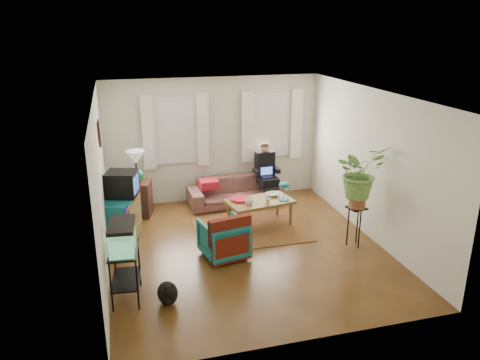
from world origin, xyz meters
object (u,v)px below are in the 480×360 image
object	(u,v)px
armchair	(223,237)
plant_stand	(355,226)
sofa	(235,187)
aquarium_stand	(126,274)
coffee_table	(260,213)
side_table	(139,198)
dresser	(122,220)

from	to	relation	value
armchair	plant_stand	xyz separation A→B (m)	(2.25, -0.20, 0.00)
sofa	aquarium_stand	xyz separation A→B (m)	(-2.33, -3.06, -0.00)
armchair	coffee_table	distance (m)	1.40
sofa	aquarium_stand	bearing A→B (deg)	-129.85
armchair	coffee_table	size ratio (longest dim) A/B	0.58
side_table	dresser	bearing A→B (deg)	-106.90
sofa	coffee_table	xyz separation A→B (m)	(0.18, -1.17, -0.13)
dresser	plant_stand	distance (m)	4.00
sofa	plant_stand	world-z (taller)	sofa
sofa	side_table	world-z (taller)	sofa
armchair	coffee_table	xyz separation A→B (m)	(0.94, 1.03, -0.10)
armchair	plant_stand	world-z (taller)	plant_stand
dresser	armchair	world-z (taller)	dresser
aquarium_stand	coffee_table	xyz separation A→B (m)	(2.51, 1.88, -0.13)
coffee_table	dresser	bearing A→B (deg)	171.05
aquarium_stand	plant_stand	xyz separation A→B (m)	(3.82, 0.65, -0.03)
aquarium_stand	coffee_table	size ratio (longest dim) A/B	0.63
aquarium_stand	armchair	world-z (taller)	aquarium_stand
sofa	side_table	size ratio (longest dim) A/B	2.77
side_table	dresser	xyz separation A→B (m)	(-0.34, -1.12, 0.06)
sofa	dresser	world-z (taller)	dresser
armchair	aquarium_stand	bearing A→B (deg)	17.05
coffee_table	plant_stand	xyz separation A→B (m)	(1.31, -1.23, 0.10)
coffee_table	plant_stand	distance (m)	1.80
dresser	aquarium_stand	world-z (taller)	dresser
sofa	aquarium_stand	size ratio (longest dim) A/B	2.56
dresser	coffee_table	size ratio (longest dim) A/B	0.75
side_table	plant_stand	world-z (taller)	plant_stand
coffee_table	plant_stand	bearing A→B (deg)	-52.97
dresser	armchair	size ratio (longest dim) A/B	1.30
armchair	plant_stand	distance (m)	2.26
sofa	plant_stand	bearing A→B (deg)	-60.71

